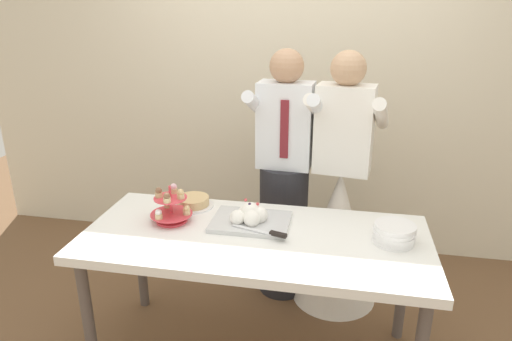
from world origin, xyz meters
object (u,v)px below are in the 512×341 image
main_cake_tray (251,218)px  round_cake (193,202)px  dessert_table (255,247)px  plate_stack (394,234)px  person_groom (284,191)px  person_bride (338,220)px  cupcake_stand (171,207)px

main_cake_tray → round_cake: (-0.38, 0.17, -0.01)m
main_cake_tray → round_cake: size_ratio=1.79×
main_cake_tray → dessert_table: bearing=-68.8°
plate_stack → person_groom: (-0.64, 0.63, -0.08)m
round_cake → person_groom: bearing=39.8°
dessert_table → person_bride: (0.42, 0.65, -0.12)m
cupcake_stand → plate_stack: (1.18, -0.01, -0.04)m
plate_stack → person_bride: size_ratio=0.13×
plate_stack → person_groom: person_groom is taller
main_cake_tray → plate_stack: (0.74, -0.06, 0.01)m
dessert_table → person_groom: 0.69m
cupcake_stand → person_bride: bearing=33.1°
dessert_table → person_bride: person_bride is taller
dessert_table → person_bride: bearing=57.1°
cupcake_stand → person_bride: (0.90, 0.59, -0.28)m
cupcake_stand → person_bride: 1.11m
person_bride → plate_stack: bearing=-65.4°
dessert_table → person_bride: 0.79m
round_cake → person_bride: (0.85, 0.37, -0.22)m
main_cake_tray → person_groom: size_ratio=0.26×
round_cake → person_groom: (0.49, 0.41, -0.05)m
cupcake_stand → main_cake_tray: bearing=6.3°
plate_stack → round_cake: plate_stack is taller
plate_stack → person_bride: 0.71m
dessert_table → cupcake_stand: bearing=172.2°
person_groom → cupcake_stand: bearing=-131.0°
person_groom → person_bride: size_ratio=1.00×
cupcake_stand → round_cake: 0.23m
round_cake → person_groom: 0.64m
cupcake_stand → plate_stack: size_ratio=1.09×
person_bride → person_groom: bearing=174.9°
dessert_table → main_cake_tray: (-0.04, 0.11, 0.11)m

